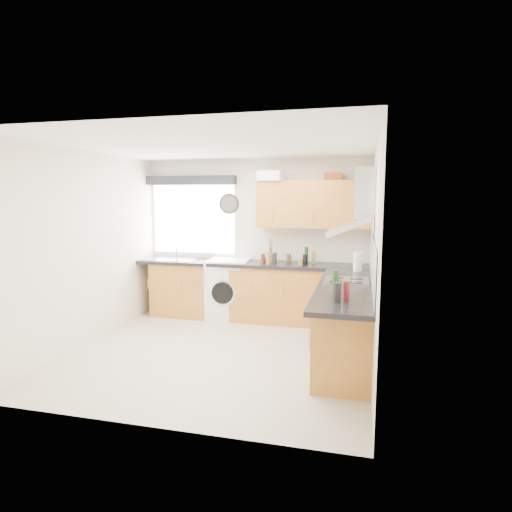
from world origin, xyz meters
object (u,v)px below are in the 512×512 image
(extractor_hood, at_px, (357,209))
(washing_machine, at_px, (229,289))
(oven, at_px, (345,321))
(upper_cabinets, at_px, (314,204))

(extractor_hood, height_order, washing_machine, extractor_hood)
(oven, bearing_deg, extractor_hood, -0.00)
(oven, height_order, washing_machine, washing_machine)
(oven, xyz_separation_m, upper_cabinets, (-0.55, 1.32, 1.38))
(washing_machine, bearing_deg, oven, -38.06)
(oven, distance_m, upper_cabinets, 1.99)
(extractor_hood, distance_m, upper_cabinets, 1.48)
(oven, distance_m, extractor_hood, 1.35)
(oven, relative_size, extractor_hood, 1.09)
(washing_machine, bearing_deg, extractor_hood, -36.70)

